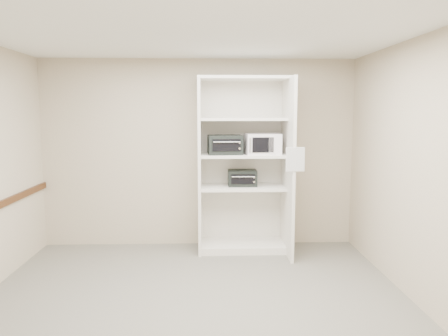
{
  "coord_description": "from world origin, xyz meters",
  "views": [
    {
      "loc": [
        0.15,
        -4.32,
        1.94
      ],
      "look_at": [
        0.35,
        1.39,
        1.21
      ],
      "focal_mm": 35.0,
      "sensor_mm": 36.0,
      "label": 1
    }
  ],
  "objects_px": {
    "microwave": "(262,144)",
    "shelving_unit": "(246,171)",
    "toaster_oven_upper": "(225,145)",
    "toaster_oven_lower": "(242,178)"
  },
  "relations": [
    {
      "from": "shelving_unit",
      "to": "toaster_oven_upper",
      "type": "distance_m",
      "value": 0.48
    },
    {
      "from": "toaster_oven_lower",
      "to": "toaster_oven_upper",
      "type": "bearing_deg",
      "value": -163.82
    },
    {
      "from": "microwave",
      "to": "toaster_oven_upper",
      "type": "height_order",
      "value": "microwave"
    },
    {
      "from": "shelving_unit",
      "to": "microwave",
      "type": "bearing_deg",
      "value": -13.86
    },
    {
      "from": "shelving_unit",
      "to": "toaster_oven_lower",
      "type": "relative_size",
      "value": 6.11
    },
    {
      "from": "microwave",
      "to": "shelving_unit",
      "type": "bearing_deg",
      "value": 160.57
    },
    {
      "from": "toaster_oven_upper",
      "to": "microwave",
      "type": "bearing_deg",
      "value": -4.16
    },
    {
      "from": "toaster_oven_upper",
      "to": "toaster_oven_lower",
      "type": "distance_m",
      "value": 0.54
    },
    {
      "from": "toaster_oven_upper",
      "to": "toaster_oven_lower",
      "type": "bearing_deg",
      "value": 11.02
    },
    {
      "from": "shelving_unit",
      "to": "toaster_oven_upper",
      "type": "xyz_separation_m",
      "value": [
        -0.3,
        -0.06,
        0.37
      ]
    }
  ]
}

